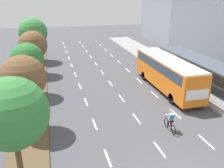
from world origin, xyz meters
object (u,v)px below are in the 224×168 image
(bus_shelter, at_px, (200,68))
(bus, at_px, (167,71))
(median_tree_nearest, at_px, (12,114))
(median_tree_fourth, at_px, (33,45))
(cyclist, at_px, (170,121))
(median_tree_second, at_px, (23,78))
(median_tree_fifth, at_px, (33,32))
(median_tree_third, at_px, (27,59))

(bus_shelter, xyz_separation_m, bus, (-4.28, -0.55, 0.20))
(bus_shelter, distance_m, median_tree_nearest, 21.76)
(median_tree_nearest, bearing_deg, median_tree_fourth, 90.04)
(cyclist, distance_m, median_tree_second, 11.01)
(median_tree_nearest, distance_m, median_tree_fifth, 27.13)
(bus_shelter, height_order, median_tree_third, median_tree_third)
(median_tree_second, relative_size, median_tree_fifth, 0.89)
(median_tree_second, bearing_deg, bus_shelter, 16.85)
(bus, bearing_deg, median_tree_fourth, 147.29)
(median_tree_nearest, xyz_separation_m, median_tree_fifth, (-0.21, 27.13, -0.31))
(bus, xyz_separation_m, median_tree_third, (-13.79, 1.91, 1.64))
(median_tree_nearest, height_order, median_tree_second, median_tree_nearest)
(bus_shelter, distance_m, median_tree_second, 18.83)
(median_tree_third, bearing_deg, bus_shelter, -4.31)
(cyclist, height_order, median_tree_fourth, median_tree_fourth)
(cyclist, distance_m, median_tree_fourth, 19.49)
(bus, xyz_separation_m, median_tree_second, (-13.62, -4.87, 1.98))
(bus, relative_size, median_tree_nearest, 1.82)
(median_tree_nearest, bearing_deg, cyclist, 21.27)
(median_tree_second, height_order, median_tree_third, median_tree_second)
(bus, relative_size, median_tree_second, 2.03)
(bus_shelter, height_order, cyclist, bus_shelter)
(median_tree_second, xyz_separation_m, median_tree_fourth, (0.08, 13.56, -0.30))
(cyclist, height_order, median_tree_second, median_tree_second)
(median_tree_second, relative_size, median_tree_fourth, 1.04)
(bus, height_order, median_tree_second, median_tree_second)
(median_tree_nearest, bearing_deg, bus_shelter, 34.43)
(bus_shelter, bearing_deg, cyclist, -133.16)
(bus_shelter, xyz_separation_m, median_tree_nearest, (-17.80, -12.20, 2.78))
(median_tree_second, height_order, median_tree_fourth, median_tree_second)
(median_tree_fifth, bearing_deg, median_tree_second, -89.69)
(median_tree_third, bearing_deg, cyclist, -43.22)
(median_tree_second, bearing_deg, median_tree_nearest, -89.19)
(bus_shelter, relative_size, bus, 1.22)
(median_tree_nearest, bearing_deg, median_tree_second, 90.81)
(median_tree_second, height_order, median_tree_fifth, median_tree_fifth)
(median_tree_fourth, bearing_deg, median_tree_fifth, 91.60)
(median_tree_second, bearing_deg, cyclist, -15.91)
(median_tree_fourth, bearing_deg, median_tree_third, -92.15)
(bus_shelter, distance_m, median_tree_fourth, 19.68)
(cyclist, height_order, median_tree_nearest, median_tree_nearest)
(median_tree_fifth, bearing_deg, median_tree_third, -90.28)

